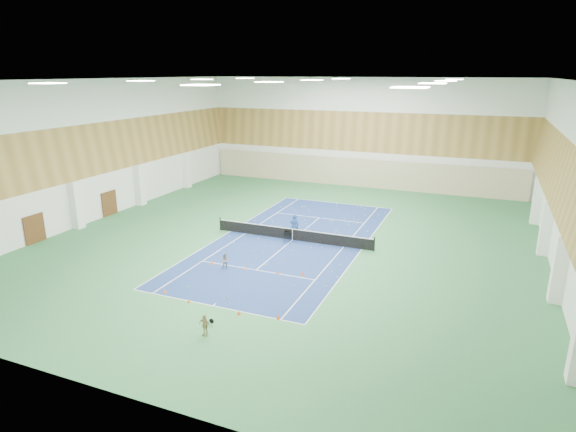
{
  "coord_description": "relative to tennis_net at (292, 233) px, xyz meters",
  "views": [
    {
      "loc": [
        13.13,
        -32.69,
        12.52
      ],
      "look_at": [
        -0.26,
        -0.27,
        2.0
      ],
      "focal_mm": 30.0,
      "sensor_mm": 36.0,
      "label": 1
    }
  ],
  "objects": [
    {
      "name": "cone_base_d",
      "position": [
        3.96,
        -11.84,
        -0.43
      ],
      "size": [
        0.21,
        0.21,
        0.23
      ],
      "primitive_type": "cone",
      "color": "#E54A0C",
      "rests_on": "ground"
    },
    {
      "name": "ground",
      "position": [
        0.0,
        0.0,
        -0.55
      ],
      "size": [
        40.0,
        40.0,
        0.0
      ],
      "primitive_type": "plane",
      "color": "#2D6A3D",
      "rests_on": "ground"
    },
    {
      "name": "cone_svc_a",
      "position": [
        -3.21,
        -6.62,
        -0.43
      ],
      "size": [
        0.23,
        0.23,
        0.25
      ],
      "primitive_type": "cone",
      "color": "#E45F0C",
      "rests_on": "ground"
    },
    {
      "name": "cone_svc_d",
      "position": [
        3.13,
        -5.98,
        -0.43
      ],
      "size": [
        0.22,
        0.22,
        0.24
      ],
      "primitive_type": "cone",
      "color": "#F73F0D",
      "rests_on": "ground"
    },
    {
      "name": "back_curtain",
      "position": [
        0.0,
        19.75,
        1.05
      ],
      "size": [
        35.4,
        0.16,
        3.2
      ],
      "primitive_type": "cube",
      "color": "#C6B793",
      "rests_on": "ground"
    },
    {
      "name": "room_shell",
      "position": [
        0.0,
        0.0,
        5.45
      ],
      "size": [
        36.0,
        40.0,
        12.0
      ],
      "primitive_type": null,
      "color": "white",
      "rests_on": "ground"
    },
    {
      "name": "tennis_balls_scatter",
      "position": [
        0.0,
        0.0,
        -0.5
      ],
      "size": [
        10.57,
        22.77,
        0.07
      ],
      "primitive_type": null,
      "color": "#CDE527",
      "rests_on": "ground"
    },
    {
      "name": "tennis_net",
      "position": [
        0.0,
        0.0,
        0.0
      ],
      "size": [
        12.8,
        0.1,
        1.1
      ],
      "primitive_type": null,
      "color": "black",
      "rests_on": "ground"
    },
    {
      "name": "wood_cladding",
      "position": [
        0.0,
        0.0,
        7.45
      ],
      "size": [
        36.0,
        40.0,
        8.0
      ],
      "primitive_type": null,
      "color": "#A17A3B",
      "rests_on": "room_shell"
    },
    {
      "name": "court_surface",
      "position": [
        0.0,
        0.0,
        -0.55
      ],
      "size": [
        10.97,
        23.77,
        0.01
      ],
      "primitive_type": "cube",
      "color": "navy",
      "rests_on": "ground"
    },
    {
      "name": "cone_base_b",
      "position": [
        -1.48,
        -12.03,
        -0.45
      ],
      "size": [
        0.18,
        0.18,
        0.2
      ],
      "primitive_type": "cone",
      "color": "#FF560D",
      "rests_on": "ground"
    },
    {
      "name": "child_court",
      "position": [
        -1.99,
        -6.93,
        0.01
      ],
      "size": [
        0.66,
        0.59,
        1.11
      ],
      "primitive_type": "imported",
      "rotation": [
        0.0,
        0.0,
        0.38
      ],
      "color": "gray",
      "rests_on": "ground"
    },
    {
      "name": "ball_cart",
      "position": [
        -0.17,
        -0.6,
        -0.11
      ],
      "size": [
        0.54,
        0.54,
        0.88
      ],
      "primitive_type": null,
      "rotation": [
        0.0,
        0.0,
        0.07
      ],
      "color": "black",
      "rests_on": "ground"
    },
    {
      "name": "cone_svc_c",
      "position": [
        1.54,
        -6.4,
        -0.45
      ],
      "size": [
        0.19,
        0.19,
        0.21
      ],
      "primitive_type": "cone",
      "color": "orange",
      "rests_on": "ground"
    },
    {
      "name": "cone_base_c",
      "position": [
        1.81,
        -12.18,
        -0.44
      ],
      "size": [
        0.2,
        0.2,
        0.22
      ],
      "primitive_type": "cone",
      "color": "#EC400C",
      "rests_on": "ground"
    },
    {
      "name": "coach",
      "position": [
        -0.1,
        0.64,
        0.4
      ],
      "size": [
        0.81,
        0.67,
        1.91
      ],
      "primitive_type": "imported",
      "rotation": [
        0.0,
        0.0,
        3.49
      ],
      "color": "navy",
      "rests_on": "ground"
    },
    {
      "name": "door_left_a",
      "position": [
        -17.92,
        -8.0,
        0.55
      ],
      "size": [
        0.08,
        1.8,
        2.2
      ],
      "primitive_type": "cube",
      "color": "#593319",
      "rests_on": "ground"
    },
    {
      "name": "ceiling_light_grid",
      "position": [
        0.0,
        0.0,
        11.37
      ],
      "size": [
        21.4,
        25.4,
        0.06
      ],
      "primitive_type": null,
      "color": "silver",
      "rests_on": "room_shell"
    },
    {
      "name": "child_apron",
      "position": [
        1.25,
        -14.71,
        0.01
      ],
      "size": [
        0.68,
        0.34,
        1.13
      ],
      "primitive_type": "imported",
      "rotation": [
        0.0,
        0.0,
        -0.1
      ],
      "color": "tan",
      "rests_on": "ground"
    },
    {
      "name": "cone_svc_b",
      "position": [
        -0.7,
        -6.6,
        -0.45
      ],
      "size": [
        0.18,
        0.18,
        0.2
      ],
      "primitive_type": "cone",
      "color": "orange",
      "rests_on": "ground"
    },
    {
      "name": "door_left_b",
      "position": [
        -17.92,
        0.0,
        0.55
      ],
      "size": [
        0.08,
        1.8,
        2.2
      ],
      "primitive_type": "cube",
      "color": "#593319",
      "rests_on": "ground"
    },
    {
      "name": "cone_base_a",
      "position": [
        -3.51,
        -11.52,
        -0.43
      ],
      "size": [
        0.21,
        0.21,
        0.23
      ],
      "primitive_type": "cone",
      "color": "#EC530C",
      "rests_on": "ground"
    }
  ]
}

